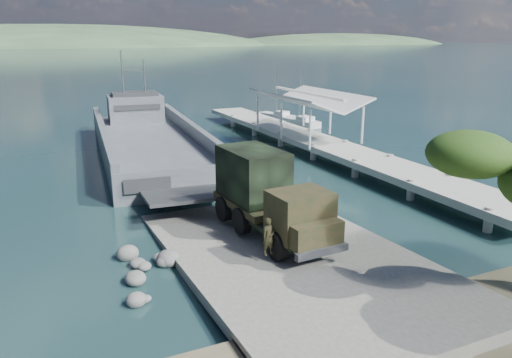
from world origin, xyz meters
name	(u,v)px	position (x,y,z in m)	size (l,w,h in m)	color
ground	(282,255)	(0.00, 0.00, 0.00)	(1400.00, 1400.00, 0.00)	#193E3D
boat_ramp	(292,259)	(0.00, -1.00, 0.25)	(10.00, 18.00, 0.50)	slate
shoreline_rocks	(151,276)	(-6.20, 0.50, 0.00)	(3.20, 5.60, 0.90)	#5A5A57
distant_headlands	(80,46)	(50.00, 560.00, 0.00)	(1000.00, 240.00, 48.00)	#2E482D
pier	(313,134)	(13.00, 18.77, 1.60)	(6.40, 44.00, 6.10)	#A6A59C
landing_craft	(149,146)	(-0.84, 23.50, 0.78)	(10.60, 32.54, 9.51)	#4D545B
military_truck	(267,195)	(0.11, 1.84, 2.50)	(3.31, 8.82, 4.02)	black
soldier	(269,245)	(-1.39, -1.39, 1.35)	(0.62, 0.41, 1.69)	black
sailboat_near	(300,122)	(18.81, 31.19, 0.38)	(2.72, 6.00, 7.05)	silver
sailboat_far	(277,116)	(18.53, 36.63, 0.34)	(3.08, 5.44, 6.36)	silver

